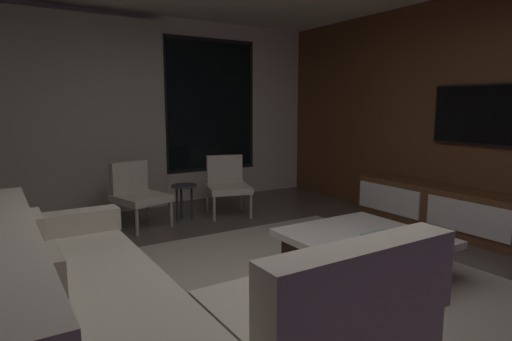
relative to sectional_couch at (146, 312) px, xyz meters
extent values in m
plane|color=#564C44|center=(0.96, 0.14, -0.29)|extent=(9.20, 9.20, 0.00)
cube|color=silver|center=(0.96, 3.80, 1.06)|extent=(6.60, 0.12, 2.70)
cube|color=black|center=(2.26, 3.74, 1.16)|extent=(1.52, 0.02, 2.02)
cube|color=black|center=(2.26, 3.72, 1.16)|extent=(1.40, 0.03, 1.90)
cube|color=#BCB5A3|center=(0.41, 3.62, 1.01)|extent=(2.10, 0.12, 2.60)
cube|color=brown|center=(4.02, 0.14, 1.06)|extent=(0.12, 7.80, 2.70)
cube|color=#ADA391|center=(1.31, 0.04, -0.28)|extent=(3.20, 3.80, 0.01)
cube|color=#B1A997|center=(-0.24, 0.23, -0.20)|extent=(0.90, 2.50, 0.18)
cube|color=beige|center=(-0.24, 0.23, 0.01)|extent=(0.86, 2.42, 0.24)
cube|color=beige|center=(-0.59, 0.23, 0.33)|extent=(0.20, 2.50, 0.40)
cube|color=beige|center=(-0.24, 1.38, 0.22)|extent=(0.90, 0.20, 0.18)
cube|color=beige|center=(0.74, -0.57, 0.01)|extent=(1.07, 0.86, 0.24)
cube|color=beige|center=(0.74, -0.92, 0.33)|extent=(1.10, 0.20, 0.40)
cube|color=beige|center=(-0.47, 0.78, 0.29)|extent=(0.10, 0.36, 0.36)
cube|color=#B2A893|center=(-0.47, -0.07, 0.29)|extent=(0.10, 0.36, 0.36)
cube|color=#321811|center=(1.96, 0.22, -0.14)|extent=(1.00, 1.00, 0.30)
cube|color=white|center=(1.96, 0.22, 0.04)|extent=(1.16, 1.16, 0.06)
cube|color=teal|center=(1.95, 0.02, 0.08)|extent=(0.27, 0.22, 0.03)
cube|color=#6DA395|center=(1.96, 0.04, 0.11)|extent=(0.29, 0.16, 0.03)
cylinder|color=#B2ADA0|center=(2.12, 2.32, -0.11)|extent=(0.04, 0.04, 0.36)
cylinder|color=#B2ADA0|center=(1.66, 2.45, -0.11)|extent=(0.04, 0.04, 0.36)
cylinder|color=#B2ADA0|center=(2.26, 2.80, -0.11)|extent=(0.04, 0.04, 0.36)
cylinder|color=#B2ADA0|center=(1.79, 2.93, -0.11)|extent=(0.04, 0.04, 0.36)
cube|color=beige|center=(1.96, 2.62, 0.07)|extent=(0.67, 0.69, 0.08)
cube|color=beige|center=(2.02, 2.85, 0.30)|extent=(0.49, 0.21, 0.38)
cylinder|color=#B2ADA0|center=(1.10, 2.49, -0.11)|extent=(0.04, 0.04, 0.36)
cylinder|color=#B2ADA0|center=(0.64, 2.34, -0.11)|extent=(0.04, 0.04, 0.36)
cylinder|color=#B2ADA0|center=(0.95, 2.97, -0.11)|extent=(0.04, 0.04, 0.36)
cylinder|color=#B2ADA0|center=(0.50, 2.82, -0.11)|extent=(0.04, 0.04, 0.36)
cube|color=beige|center=(0.80, 2.66, 0.07)|extent=(0.68, 0.70, 0.08)
cube|color=beige|center=(0.73, 2.88, 0.30)|extent=(0.49, 0.22, 0.38)
cylinder|color=#333338|center=(1.26, 2.69, -0.06)|extent=(0.03, 0.03, 0.46)
cylinder|color=#333338|center=(1.46, 2.69, -0.06)|extent=(0.03, 0.03, 0.46)
cylinder|color=#333338|center=(1.36, 2.79, -0.06)|extent=(0.03, 0.03, 0.46)
cylinder|color=#333338|center=(1.36, 2.69, 0.16)|extent=(0.32, 0.32, 0.02)
cube|color=brown|center=(3.74, 0.24, -0.03)|extent=(0.44, 3.10, 0.52)
cube|color=white|center=(3.51, 0.24, 0.00)|extent=(0.02, 0.93, 0.33)
cube|color=white|center=(3.51, 1.29, 0.00)|extent=(0.02, 0.93, 0.33)
cube|color=black|center=(3.91, 0.39, 1.06)|extent=(0.04, 1.15, 0.66)
cube|color=black|center=(3.91, 0.39, 1.06)|extent=(0.05, 1.11, 0.62)
camera|label=1|loc=(-0.67, -2.23, 1.16)|focal=29.74mm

